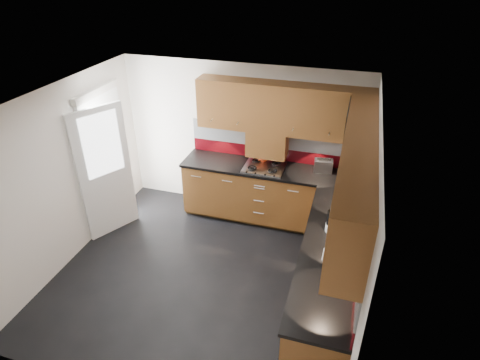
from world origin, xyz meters
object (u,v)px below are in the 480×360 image
(gas_hob, at_px, (264,167))
(utensil_pot, at_px, (263,155))
(toaster, at_px, (323,166))
(food_processor, at_px, (334,221))

(gas_hob, distance_m, utensil_pot, 0.24)
(toaster, bearing_deg, utensil_pot, 176.55)
(gas_hob, relative_size, utensil_pot, 1.27)
(gas_hob, relative_size, food_processor, 1.99)
(utensil_pot, xyz_separation_m, food_processor, (1.21, -1.49, 0.04))
(toaster, height_order, food_processor, food_processor)
(gas_hob, xyz_separation_m, utensil_pot, (-0.07, 0.21, 0.09))
(utensil_pot, relative_size, food_processor, 1.56)
(utensil_pot, relative_size, toaster, 1.68)
(gas_hob, xyz_separation_m, food_processor, (1.14, -1.29, 0.12))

